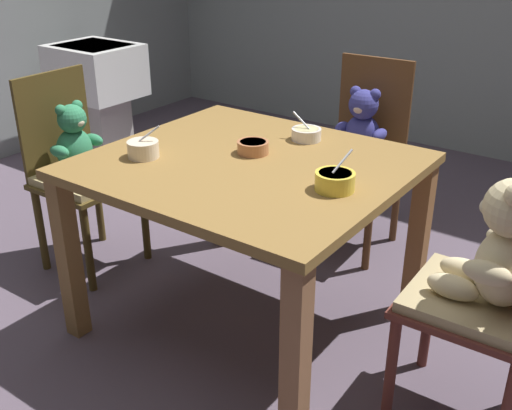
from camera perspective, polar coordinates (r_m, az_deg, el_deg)
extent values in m
cube|color=#574A57|center=(2.60, -0.66, -11.02)|extent=(5.20, 5.20, 0.04)
cube|color=olive|center=(2.25, -0.74, 3.71)|extent=(1.12, 1.02, 0.04)
cube|color=olive|center=(2.45, -17.01, -4.85)|extent=(0.07, 0.07, 0.67)
cube|color=#8E603E|center=(1.85, 3.69, -14.38)|extent=(0.07, 0.07, 0.67)
cube|color=olive|center=(3.02, -3.31, 2.11)|extent=(0.07, 0.07, 0.67)
cube|color=#905E33|center=(2.56, 14.85, -3.18)|extent=(0.07, 0.07, 0.67)
cube|color=#4A3A18|center=(2.89, -15.35, 2.04)|extent=(0.39, 0.41, 0.02)
cube|color=#4A3A18|center=(2.95, -18.23, 7.22)|extent=(0.02, 0.38, 0.47)
cylinder|color=#4A3A18|center=(2.77, -15.37, -4.00)|extent=(0.04, 0.04, 0.41)
cylinder|color=#4A3A18|center=(2.97, -10.31, -1.39)|extent=(0.04, 0.04, 0.41)
cylinder|color=#4A3A18|center=(3.01, -19.40, -2.18)|extent=(0.04, 0.04, 0.41)
cylinder|color=#4A3A18|center=(3.20, -14.46, 0.13)|extent=(0.04, 0.04, 0.41)
cube|color=tan|center=(2.88, -15.41, 2.56)|extent=(0.36, 0.38, 0.04)
ellipsoid|color=#307E53|center=(2.89, -16.54, 4.96)|extent=(0.15, 0.17, 0.20)
ellipsoid|color=beige|center=(2.86, -15.92, 4.60)|extent=(0.05, 0.09, 0.12)
sphere|color=#307E53|center=(2.84, -16.78, 7.69)|extent=(0.13, 0.13, 0.13)
ellipsoid|color=beige|center=(2.81, -16.17, 7.38)|extent=(0.05, 0.05, 0.04)
sphere|color=#307E53|center=(2.81, -17.74, 8.41)|extent=(0.05, 0.05, 0.05)
sphere|color=#307E53|center=(2.86, -16.33, 8.88)|extent=(0.05, 0.05, 0.05)
ellipsoid|color=#307E53|center=(2.81, -17.83, 4.76)|extent=(0.11, 0.06, 0.05)
ellipsoid|color=#307E53|center=(2.92, -14.89, 5.90)|extent=(0.11, 0.06, 0.05)
ellipsoid|color=#307E53|center=(2.81, -15.77, 2.99)|extent=(0.13, 0.06, 0.06)
ellipsoid|color=#307E53|center=(2.87, -14.35, 3.59)|extent=(0.13, 0.06, 0.06)
cube|color=#5B2922|center=(2.04, 19.53, -8.92)|extent=(0.42, 0.40, 0.02)
cylinder|color=#5B2922|center=(2.33, 15.73, -10.17)|extent=(0.04, 0.04, 0.41)
cylinder|color=#5B2922|center=(2.07, 12.45, -14.77)|extent=(0.04, 0.04, 0.41)
cube|color=tan|center=(2.02, 19.65, -8.25)|extent=(0.39, 0.37, 0.04)
ellipsoid|color=beige|center=(1.94, 22.29, -5.35)|extent=(0.19, 0.22, 0.24)
ellipsoid|color=beige|center=(1.95, 20.58, -5.22)|extent=(0.07, 0.12, 0.15)
ellipsoid|color=beige|center=(1.88, 21.00, -0.18)|extent=(0.06, 0.07, 0.05)
ellipsoid|color=beige|center=(2.03, 22.52, -2.96)|extent=(0.14, 0.07, 0.07)
ellipsoid|color=beige|center=(1.83, 20.73, -5.94)|extent=(0.14, 0.07, 0.07)
ellipsoid|color=beige|center=(2.05, 18.87, -5.78)|extent=(0.16, 0.08, 0.07)
ellipsoid|color=beige|center=(1.95, 17.86, -7.28)|extent=(0.16, 0.08, 0.07)
cube|color=#53331B|center=(3.00, 9.10, 3.46)|extent=(0.42, 0.42, 0.02)
cube|color=#53331B|center=(3.09, 10.95, 8.94)|extent=(0.37, 0.03, 0.49)
cylinder|color=#53331B|center=(3.01, 4.52, -0.72)|extent=(0.04, 0.04, 0.41)
cylinder|color=#53331B|center=(2.88, 10.40, -2.31)|extent=(0.04, 0.04, 0.41)
cylinder|color=#53331B|center=(3.29, 7.44, 1.48)|extent=(0.04, 0.04, 0.41)
cylinder|color=#53331B|center=(3.17, 12.90, 0.12)|extent=(0.04, 0.04, 0.41)
cube|color=tan|center=(2.99, 9.13, 3.96)|extent=(0.38, 0.39, 0.04)
ellipsoid|color=navy|center=(3.01, 9.85, 6.45)|extent=(0.18, 0.16, 0.20)
ellipsoid|color=beige|center=(2.97, 9.46, 6.03)|extent=(0.10, 0.06, 0.12)
sphere|color=navy|center=(2.96, 9.99, 9.20)|extent=(0.14, 0.14, 0.14)
ellipsoid|color=beige|center=(2.91, 9.57, 8.79)|extent=(0.06, 0.05, 0.04)
sphere|color=navy|center=(2.97, 9.27, 10.39)|extent=(0.05, 0.05, 0.05)
sphere|color=navy|center=(2.93, 11.04, 10.07)|extent=(0.05, 0.05, 0.05)
ellipsoid|color=navy|center=(3.02, 8.01, 7.14)|extent=(0.06, 0.12, 0.06)
ellipsoid|color=navy|center=(2.95, 11.46, 6.43)|extent=(0.06, 0.12, 0.06)
ellipsoid|color=navy|center=(2.96, 8.08, 4.83)|extent=(0.07, 0.13, 0.06)
ellipsoid|color=navy|center=(2.92, 9.77, 4.45)|extent=(0.07, 0.13, 0.06)
cylinder|color=yellow|center=(2.01, 7.36, 2.21)|extent=(0.13, 0.13, 0.06)
cylinder|color=yellow|center=(2.02, 7.32, 1.53)|extent=(0.07, 0.07, 0.01)
cylinder|color=beige|center=(2.00, 7.40, 2.88)|extent=(0.11, 0.11, 0.01)
cylinder|color=#BCBCC1|center=(2.00, 8.04, 4.05)|extent=(0.03, 0.09, 0.07)
ellipsoid|color=#BCBCC1|center=(1.99, 7.19, 2.71)|extent=(0.03, 0.04, 0.01)
cylinder|color=silver|center=(2.47, 4.71, 6.59)|extent=(0.12, 0.12, 0.05)
cylinder|color=silver|center=(2.48, 4.70, 6.18)|extent=(0.07, 0.07, 0.01)
cylinder|color=#C9BC84|center=(2.46, 4.73, 7.02)|extent=(0.10, 0.10, 0.01)
cylinder|color=#BCBCC1|center=(2.47, 4.24, 7.87)|extent=(0.08, 0.01, 0.06)
ellipsoid|color=#BCBCC1|center=(2.46, 4.90, 6.91)|extent=(0.03, 0.02, 0.01)
cylinder|color=#B67047|center=(2.32, -0.29, 5.39)|extent=(0.12, 0.12, 0.05)
cylinder|color=#B67047|center=(2.32, -0.29, 4.96)|extent=(0.07, 0.07, 0.01)
cylinder|color=beige|center=(2.31, -0.29, 5.86)|extent=(0.10, 0.10, 0.01)
cylinder|color=beige|center=(2.31, -10.47, 5.14)|extent=(0.12, 0.12, 0.06)
cylinder|color=beige|center=(2.32, -10.42, 4.54)|extent=(0.06, 0.06, 0.01)
cylinder|color=beige|center=(2.30, -10.52, 5.74)|extent=(0.10, 0.10, 0.01)
cylinder|color=#BCBCC1|center=(2.29, -9.92, 6.56)|extent=(0.06, 0.06, 0.06)
ellipsoid|color=#BCBCC1|center=(2.31, -10.73, 5.62)|extent=(0.04, 0.04, 0.01)
cube|color=#B7B2A8|center=(4.47, -14.18, 7.34)|extent=(0.33, 0.28, 0.41)
cube|color=white|center=(4.38, -14.70, 12.02)|extent=(0.55, 0.47, 0.34)
cube|color=#38383D|center=(4.35, -14.89, 13.71)|extent=(0.44, 0.38, 0.08)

